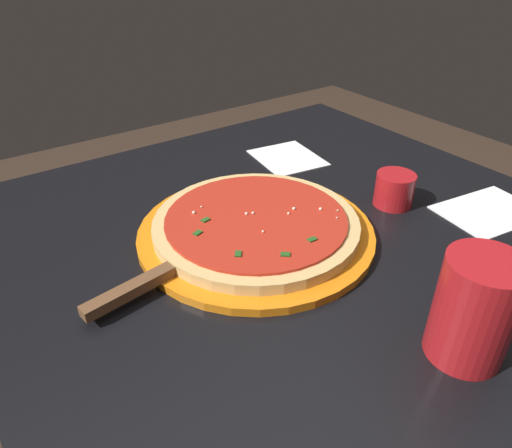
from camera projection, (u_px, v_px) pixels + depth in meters
restaurant_table at (298, 313)px, 0.77m from camera, size 0.86×0.88×0.77m
serving_plate at (256, 232)px, 0.69m from camera, size 0.34×0.34×0.01m
pizza at (256, 223)px, 0.68m from camera, size 0.30×0.30×0.02m
pizza_server at (161, 275)px, 0.58m from camera, size 0.22×0.08×0.01m
cup_tall_drink at (475, 309)px, 0.47m from camera, size 0.08×0.08×0.12m
cup_small_sauce at (394, 190)px, 0.75m from camera, size 0.06×0.06×0.05m
napkin_folded_right at (489, 211)px, 0.74m from camera, size 0.17×0.13×0.00m
napkin_loose_left at (288, 158)px, 0.92m from camera, size 0.13×0.15×0.00m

